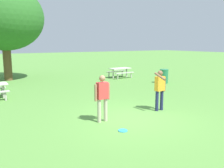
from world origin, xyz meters
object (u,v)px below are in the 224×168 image
Objects in this scene: person_thrower at (160,87)px; picnic_table_far at (120,71)px; frisbee at (123,131)px; person_catcher at (102,95)px; tree_far_right at (4,18)px; trash_can_beside_table at (164,76)px.

person_thrower is 9.53m from picnic_table_far.
person_thrower is 2.99m from frisbee.
picnic_table_far is at bearing 52.91° from person_catcher.
tree_far_right reaches higher than frisbee.
trash_can_beside_table is at bearing -74.19° from picnic_table_far.
person_thrower is 13.04m from tree_far_right.
tree_far_right is at bearing 107.62° from person_thrower.
person_thrower is 5.65× the size of frisbee.
person_catcher reaches higher than trash_can_beside_table.
picnic_table_far is at bearing -23.05° from tree_far_right.
trash_can_beside_table is 11.94m from tree_far_right.
tree_far_right is at bearing 95.35° from person_catcher.
person_thrower is at bearing -135.29° from trash_can_beside_table.
person_catcher is at bearing -127.09° from picnic_table_far.
person_thrower is 2.68m from person_catcher.
person_catcher is at bearing 94.36° from frisbee.
person_catcher is 1.71× the size of trash_can_beside_table.
person_catcher is at bearing -147.20° from trash_can_beside_table.
frisbee is 0.04× the size of tree_far_right.
person_catcher is 1.47m from frisbee.
person_thrower is 1.71× the size of trash_can_beside_table.
person_thrower is 7.01m from trash_can_beside_table.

